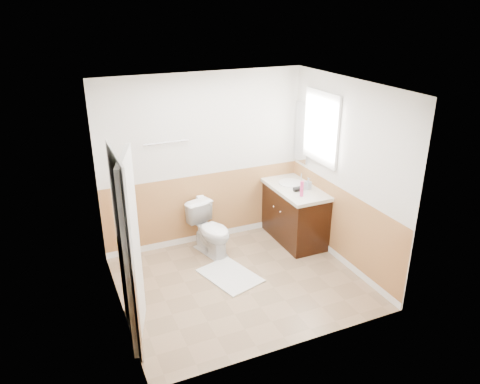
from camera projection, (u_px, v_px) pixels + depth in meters
name	position (u px, v px, depth m)	size (l,w,h in m)	color
floor	(241.00, 282.00, 5.94)	(3.00, 3.00, 0.00)	#8C7051
ceiling	(241.00, 87.00, 4.98)	(3.00, 3.00, 0.00)	white
wall_back	(204.00, 161.00, 6.56)	(3.00, 3.00, 0.00)	silver
wall_front	(296.00, 241.00, 4.36)	(3.00, 3.00, 0.00)	silver
wall_left	(112.00, 215.00, 4.90)	(3.00, 3.00, 0.00)	silver
wall_right	(345.00, 175.00, 6.02)	(3.00, 3.00, 0.00)	silver
wainscot_back	(206.00, 209.00, 6.83)	(3.00, 3.00, 0.00)	#B88649
wainscot_front	(292.00, 306.00, 4.66)	(3.00, 3.00, 0.00)	#B88649
wainscot_left	(121.00, 275.00, 5.19)	(2.60, 2.60, 0.00)	#B88649
wainscot_right	(340.00, 226.00, 6.30)	(2.60, 2.60, 0.00)	#B88649
toilet	(211.00, 230.00, 6.51)	(0.40, 0.71, 0.72)	white
bath_mat	(230.00, 276.00, 6.06)	(0.55, 0.80, 0.02)	white
vanity_cabinet	(294.00, 215.00, 6.87)	(0.55, 1.10, 0.80)	black
vanity_knob_left	(280.00, 212.00, 6.62)	(0.03, 0.03, 0.03)	silver
vanity_knob_right	(274.00, 207.00, 6.79)	(0.03, 0.03, 0.03)	white
countertop	(295.00, 189.00, 6.70)	(0.60, 1.15, 0.05)	beige
sink_basin	(291.00, 183.00, 6.82)	(0.36, 0.36, 0.02)	white
faucet	(301.00, 177.00, 6.86)	(0.02, 0.02, 0.14)	silver
lotion_bottle	(302.00, 189.00, 6.35)	(0.05, 0.05, 0.22)	#C83370
soap_dispenser	(308.00, 183.00, 6.60)	(0.08, 0.08, 0.17)	#9AA3AD
hair_dryer_body	(298.00, 189.00, 6.54)	(0.07, 0.07, 0.14)	black
hair_dryer_handle	(295.00, 191.00, 6.56)	(0.03, 0.03, 0.07)	black
mirror_panel	(302.00, 133.00, 6.82)	(0.02, 0.35, 0.90)	silver
window_frame	(321.00, 128.00, 6.31)	(0.04, 0.80, 1.00)	white
window_glass	(322.00, 128.00, 6.32)	(0.01, 0.70, 0.90)	white
door	(132.00, 251.00, 4.65)	(0.05, 0.80, 2.04)	white
door_frame	(125.00, 252.00, 4.61)	(0.02, 0.92, 2.10)	white
door_knob	(132.00, 242.00, 4.97)	(0.06, 0.06, 0.06)	silver
towel_bar	(166.00, 143.00, 6.17)	(0.02, 0.02, 0.62)	silver
tp_holder_bar	(200.00, 199.00, 6.67)	(0.02, 0.02, 0.14)	silver
tp_roll	(200.00, 199.00, 6.67)	(0.11, 0.11, 0.10)	white
tp_sheet	(201.00, 206.00, 6.71)	(0.10, 0.01, 0.16)	white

